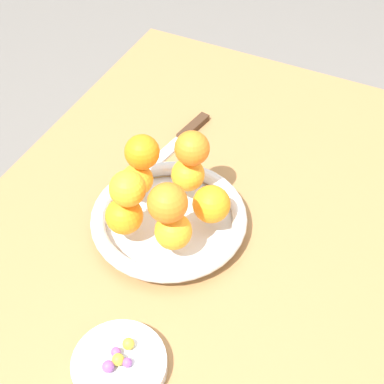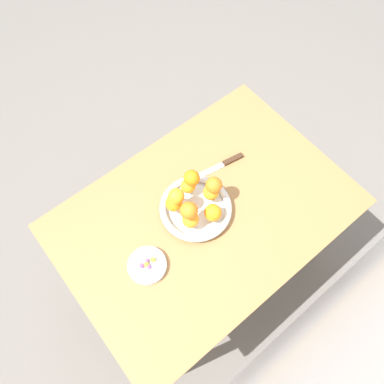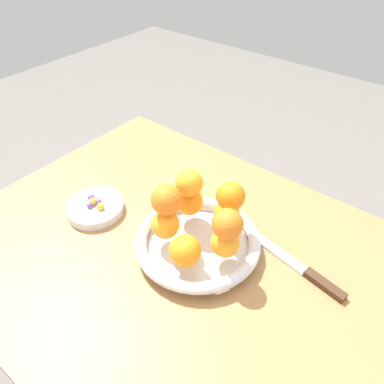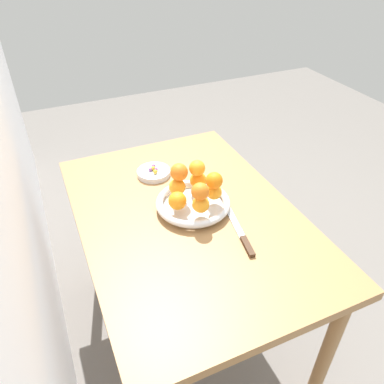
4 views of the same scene
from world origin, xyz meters
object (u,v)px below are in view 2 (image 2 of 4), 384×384
Objects in this scene: dining_table at (205,222)px; orange_6 at (189,211)px; candy_dish at (147,265)px; candy_ball_4 at (149,267)px; orange_3 at (190,219)px; orange_7 at (192,178)px; orange_8 at (214,185)px; fruit_bowl at (196,208)px; orange_0 at (211,192)px; orange_4 at (212,213)px; orange_2 at (174,203)px; orange_5 at (176,196)px; candy_ball_0 at (146,264)px; candy_ball_2 at (142,266)px; orange_1 at (189,185)px; candy_ball_3 at (147,261)px; knife at (220,166)px; candy_ball_1 at (153,260)px.

dining_table is 17.16× the size of orange_6.
candy_ball_4 reaches higher than candy_dish.
orange_3 is (0.08, 0.01, 0.16)m from dining_table.
orange_7 is 0.99× the size of orange_8.
fruit_bowl is at bearing -167.61° from candy_dish.
orange_0 is at bearing -170.48° from candy_dish.
orange_4 is at bearing 177.97° from candy_dish.
orange_2 is 1.06× the size of orange_5.
candy_dish is 7.60× the size of candy_ball_0.
orange_4 is 1.09× the size of orange_5.
orange_0 is 0.06m from orange_8.
orange_2 reaches higher than candy_ball_2.
orange_5 is at bearing -42.10° from dining_table.
dining_table is at bearing 87.90° from orange_1.
orange_1 is 0.32m from candy_ball_3.
candy_ball_3 is at bearing 23.90° from orange_5.
candy_ball_0 is (0.29, -0.01, -0.04)m from orange_4.
orange_6 is (-0.01, 0.08, 0.06)m from orange_2.
dining_table is 0.31m from candy_ball_3.
orange_3 is at bearing -176.60° from candy_ball_3.
fruit_bowl is at bearing 142.23° from orange_2.
orange_3 is 0.06m from orange_6.
orange_1 is at bearing -92.10° from dining_table.
orange_8 is 0.38m from candy_ball_2.
orange_7 reaches higher than orange_3.
candy_ball_4 is at bearing 11.82° from orange_0.
orange_4 reaches higher than candy_ball_0.
candy_dish is at bearing 9.52° from orange_0.
candy_ball_0 is 0.01m from candy_ball_4.
dining_table is 7.98× the size of candy_dish.
candy_dish is 0.53× the size of knife.
orange_5 is at bearing 130.74° from orange_2.
orange_5 is 0.93× the size of orange_6.
fruit_bowl is 4.78× the size of orange_1.
orange_4 is 1.01× the size of orange_6.
orange_8 is 0.37m from candy_ball_4.
orange_2 is at bearing -152.45° from candy_dish.
orange_1 reaches higher than candy_ball_2.
orange_0 is 0.98× the size of orange_8.
orange_7 is 3.40× the size of candy_ball_2.
orange_1 is 0.30m from candy_ball_1.
orange_0 is at bearing 35.43° from knife.
orange_0 is at bearing -168.18° from candy_ball_4.
orange_5 is (0.06, -0.04, 0.11)m from fruit_bowl.
orange_5 is (0.08, -0.11, 0.06)m from orange_4.
fruit_bowl is at bearing -166.04° from candy_ball_1.
orange_2 is at bearing -155.60° from candy_ball_2.
fruit_bowl is 0.09m from orange_2.
orange_2 is 1.04× the size of orange_8.
candy_ball_1 is (-0.03, 0.00, 0.02)m from candy_dish.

